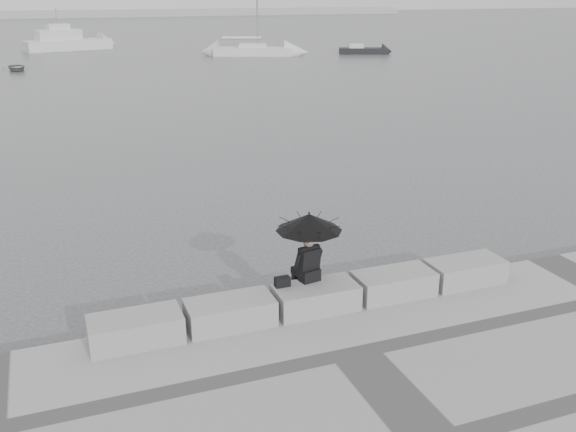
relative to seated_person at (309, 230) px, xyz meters
name	(u,v)px	position (x,y,z in m)	size (l,w,h in m)	color
ground	(306,322)	(0.02, 0.14, -2.03)	(360.00, 360.00, 0.00)	#3F4143
stone_block_far_left	(136,329)	(-3.38, -0.31, -1.28)	(1.60, 0.80, 0.50)	gray
stone_block_left	(230,313)	(-1.68, -0.31, -1.28)	(1.60, 0.80, 0.50)	gray
stone_block_centre	(316,298)	(0.02, -0.31, -1.28)	(1.60, 0.80, 0.50)	gray
stone_block_right	(394,284)	(1.72, -0.31, -1.28)	(1.60, 0.80, 0.50)	gray
stone_block_far_right	(465,271)	(3.42, -0.31, -1.28)	(1.60, 0.80, 0.50)	gray
seated_person	(309,230)	(0.00, 0.00, 0.00)	(1.27, 1.27, 1.39)	black
bag	(282,282)	(-0.58, -0.09, -0.93)	(0.29, 0.17, 0.19)	black
distant_landmass	(15,14)	(-8.12, 154.66, -1.13)	(180.00, 8.00, 2.80)	#9B9DA0
sailboat_right	(253,50)	(15.92, 52.73, -1.50)	(8.10, 5.13, 12.90)	silver
motor_cruiser	(68,42)	(-1.14, 65.89, -1.13)	(9.54, 5.15, 4.50)	silver
small_motorboat	(363,51)	(27.18, 50.51, -1.71)	(5.19, 3.26, 1.10)	black
dinghy	(16,68)	(-6.14, 47.58, -1.78)	(2.97, 1.26, 0.50)	gray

